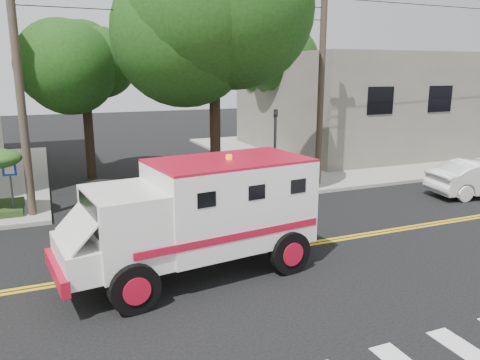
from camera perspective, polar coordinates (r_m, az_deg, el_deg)
name	(u,v)px	position (r m, az deg, el deg)	size (l,w,h in m)	color
ground	(244,254)	(13.54, 0.44, -9.06)	(100.00, 100.00, 0.00)	black
sidewalk_ne	(352,150)	(31.48, 13.54, 3.56)	(17.00, 17.00, 0.15)	gray
building_right	(369,102)	(32.44, 15.48, 9.20)	(14.00, 12.00, 6.00)	#666057
utility_pole_left	(20,90)	(17.55, -25.26, 9.90)	(0.28, 0.28, 9.00)	#382D23
utility_pole_right	(321,86)	(20.99, 9.86, 11.27)	(0.28, 0.28, 9.00)	#382D23
tree_main	(227,16)	(19.13, -1.59, 19.39)	(6.08, 5.70, 9.85)	black
tree_left	(91,57)	(23.43, -17.71, 14.04)	(4.48, 4.20, 7.70)	black
tree_right	(275,55)	(30.59, 4.24, 14.94)	(4.80, 4.50, 8.20)	black
traffic_signal	(275,143)	(19.44, 4.29, 4.55)	(0.15, 0.18, 3.60)	#3F3F42
accessibility_sign	(11,181)	(18.13, -26.17, -0.16)	(0.45, 0.10, 2.02)	#3F3F42
armored_truck	(200,211)	(11.87, -4.84, -3.81)	(6.67, 3.27, 2.92)	white
pedestrian_a	(327,152)	(24.66, 10.51, 3.33)	(0.62, 0.41, 1.71)	gray
pedestrian_b	(326,154)	(24.67, 10.50, 3.08)	(0.73, 0.57, 1.50)	gray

